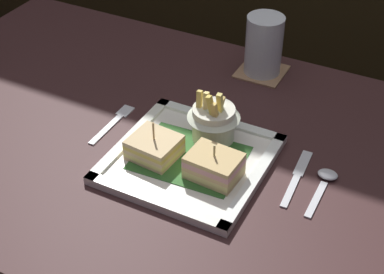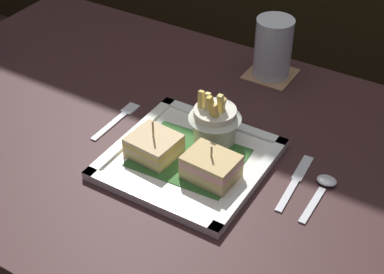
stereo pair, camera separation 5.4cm
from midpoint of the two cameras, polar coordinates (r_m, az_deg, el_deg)
dining_table at (r=1.15m, az=-1.15°, el=-6.10°), size 1.36×0.77×0.74m
square_plate at (r=1.03m, az=-1.73°, el=-2.28°), size 0.27×0.27×0.02m
sandwich_half_left at (r=1.02m, az=-5.26°, el=-1.06°), size 0.09×0.08×0.07m
sandwich_half_right at (r=0.97m, az=0.59°, el=-2.92°), size 0.09×0.07×0.07m
fries_cup at (r=1.04m, az=0.66°, el=1.88°), size 0.10×0.10×0.11m
drink_coaster at (r=1.28m, az=5.69°, el=6.43°), size 0.10×0.10×0.00m
water_glass at (r=1.25m, az=5.85°, el=8.64°), size 0.08×0.08×0.13m
fork at (r=1.14m, az=-9.06°, el=1.46°), size 0.02×0.14×0.00m
knife at (r=1.01m, az=8.88°, el=-3.80°), size 0.02×0.16×0.00m
spoon at (r=1.01m, az=11.51°, el=-4.28°), size 0.03×0.12×0.01m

